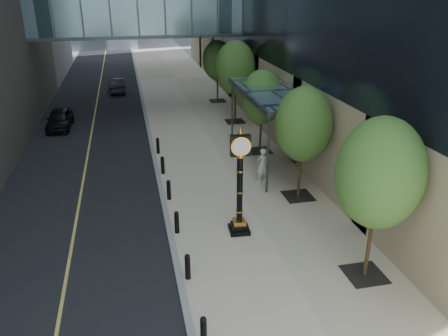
{
  "coord_description": "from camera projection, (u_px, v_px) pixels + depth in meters",
  "views": [
    {
      "loc": [
        -4.26,
        -8.66,
        9.86
      ],
      "look_at": [
        -0.66,
        7.4,
        2.85
      ],
      "focal_mm": 35.0,
      "sensor_mm": 36.0,
      "label": 1
    }
  ],
  "objects": [
    {
      "name": "car_near",
      "position": [
        60.0,
        119.0,
        31.75
      ],
      "size": [
        1.77,
        4.11,
        1.38
      ],
      "primitive_type": "imported",
      "rotation": [
        0.0,
        0.0,
        -0.04
      ],
      "color": "black",
      "rests_on": "road"
    },
    {
      "name": "street_clock",
      "position": [
        240.0,
        190.0,
        17.87
      ],
      "size": [
        0.91,
        0.91,
        4.52
      ],
      "rotation": [
        0.0,
        0.0,
        -0.08
      ],
      "color": "black",
      "rests_on": "sidewalk"
    },
    {
      "name": "skywalk",
      "position": [
        137.0,
        12.0,
        34.01
      ],
      "size": [
        17.0,
        4.2,
        5.8
      ],
      "color": "slate",
      "rests_on": "ground"
    },
    {
      "name": "bollard_row",
      "position": [
        172.0,
        206.0,
        19.83
      ],
      "size": [
        0.2,
        16.2,
        0.9
      ],
      "color": "black",
      "rests_on": "sidewalk"
    },
    {
      "name": "road",
      "position": [
        100.0,
        82.0,
        46.99
      ],
      "size": [
        8.0,
        180.0,
        0.02
      ],
      "primitive_type": "cube",
      "color": "black",
      "rests_on": "ground"
    },
    {
      "name": "entrance_canopy",
      "position": [
        271.0,
        94.0,
        24.12
      ],
      "size": [
        3.0,
        8.0,
        4.38
      ],
      "color": "#383F44",
      "rests_on": "ground"
    },
    {
      "name": "car_far",
      "position": [
        117.0,
        85.0,
        42.36
      ],
      "size": [
        1.67,
        4.17,
        1.35
      ],
      "primitive_type": "imported",
      "rotation": [
        0.0,
        0.0,
        3.2
      ],
      "color": "black",
      "rests_on": "road"
    },
    {
      "name": "pedestrian",
      "position": [
        262.0,
        165.0,
        22.97
      ],
      "size": [
        0.79,
        0.65,
        1.88
      ],
      "primitive_type": "imported",
      "rotation": [
        0.0,
        0.0,
        3.47
      ],
      "color": "#BCB6AC",
      "rests_on": "sidewalk"
    },
    {
      "name": "sidewalk",
      "position": [
        174.0,
        78.0,
        48.6
      ],
      "size": [
        8.0,
        180.0,
        0.06
      ],
      "primitive_type": "cube",
      "color": "beige",
      "rests_on": "ground"
    },
    {
      "name": "street_trees",
      "position": [
        264.0,
        93.0,
        25.61
      ],
      "size": [
        2.94,
        28.74,
        6.04
      ],
      "color": "black",
      "rests_on": "sidewalk"
    },
    {
      "name": "curb",
      "position": [
        138.0,
        80.0,
        47.79
      ],
      "size": [
        0.25,
        180.0,
        0.07
      ],
      "primitive_type": "cube",
      "color": "gray",
      "rests_on": "ground"
    }
  ]
}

